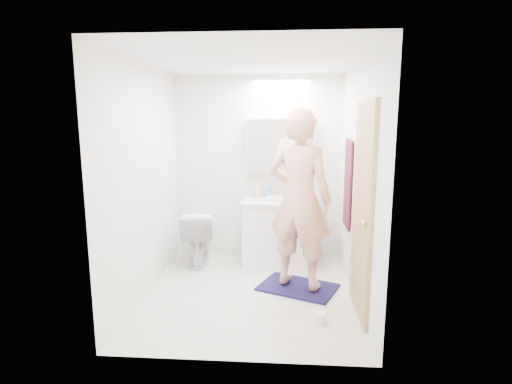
# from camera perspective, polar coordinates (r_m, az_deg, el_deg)

# --- Properties ---
(floor) EXTENTS (2.50, 2.50, 0.00)m
(floor) POSITION_cam_1_polar(r_m,az_deg,el_deg) (4.43, -0.90, -14.07)
(floor) COLOR silver
(floor) RESTS_ON ground
(ceiling) EXTENTS (2.50, 2.50, 0.00)m
(ceiling) POSITION_cam_1_polar(r_m,az_deg,el_deg) (4.08, -1.00, 18.37)
(ceiling) COLOR white
(ceiling) RESTS_ON floor
(wall_back) EXTENTS (2.50, 0.00, 2.50)m
(wall_back) POSITION_cam_1_polar(r_m,az_deg,el_deg) (5.32, 0.22, 3.51)
(wall_back) COLOR white
(wall_back) RESTS_ON floor
(wall_front) EXTENTS (2.50, 0.00, 2.50)m
(wall_front) POSITION_cam_1_polar(r_m,az_deg,el_deg) (2.86, -3.11, -2.37)
(wall_front) COLOR white
(wall_front) RESTS_ON floor
(wall_left) EXTENTS (0.00, 2.50, 2.50)m
(wall_left) POSITION_cam_1_polar(r_m,az_deg,el_deg) (4.32, -15.65, 1.56)
(wall_left) COLOR white
(wall_left) RESTS_ON floor
(wall_right) EXTENTS (0.00, 2.50, 2.50)m
(wall_right) POSITION_cam_1_polar(r_m,az_deg,el_deg) (4.14, 14.42, 1.25)
(wall_right) COLOR white
(wall_right) RESTS_ON floor
(vanity_cabinet) EXTENTS (0.90, 0.55, 0.78)m
(vanity_cabinet) POSITION_cam_1_polar(r_m,az_deg,el_deg) (5.19, 3.29, -5.81)
(vanity_cabinet) COLOR white
(vanity_cabinet) RESTS_ON floor
(countertop) EXTENTS (0.95, 0.58, 0.04)m
(countertop) POSITION_cam_1_polar(r_m,az_deg,el_deg) (5.09, 3.34, -1.37)
(countertop) COLOR silver
(countertop) RESTS_ON vanity_cabinet
(sink_basin) EXTENTS (0.36, 0.36, 0.03)m
(sink_basin) POSITION_cam_1_polar(r_m,az_deg,el_deg) (5.11, 3.34, -0.92)
(sink_basin) COLOR silver
(sink_basin) RESTS_ON countertop
(faucet) EXTENTS (0.02, 0.02, 0.16)m
(faucet) POSITION_cam_1_polar(r_m,az_deg,el_deg) (5.29, 3.38, 0.17)
(faucet) COLOR silver
(faucet) RESTS_ON countertop
(medicine_cabinet) EXTENTS (0.88, 0.14, 0.70)m
(medicine_cabinet) POSITION_cam_1_polar(r_m,az_deg,el_deg) (5.21, 3.49, 6.66)
(medicine_cabinet) COLOR white
(medicine_cabinet) RESTS_ON wall_back
(mirror_panel) EXTENTS (0.84, 0.01, 0.66)m
(mirror_panel) POSITION_cam_1_polar(r_m,az_deg,el_deg) (5.13, 3.48, 6.61)
(mirror_panel) COLOR silver
(mirror_panel) RESTS_ON medicine_cabinet
(toilet) EXTENTS (0.47, 0.73, 0.70)m
(toilet) POSITION_cam_1_polar(r_m,az_deg,el_deg) (5.20, -8.19, -6.32)
(toilet) COLOR white
(toilet) RESTS_ON floor
(bath_rug) EXTENTS (0.95, 0.82, 0.02)m
(bath_rug) POSITION_cam_1_polar(r_m,az_deg,el_deg) (4.54, 5.95, -13.32)
(bath_rug) COLOR #16133B
(bath_rug) RESTS_ON floor
(person) EXTENTS (0.82, 0.69, 1.90)m
(person) POSITION_cam_1_polar(r_m,az_deg,el_deg) (4.25, 6.20, -1.03)
(person) COLOR #E4A088
(person) RESTS_ON bath_rug
(door) EXTENTS (0.04, 0.80, 2.00)m
(door) POSITION_cam_1_polar(r_m,az_deg,el_deg) (3.83, 14.91, -2.52)
(door) COLOR tan
(door) RESTS_ON wall_right
(door_knob) EXTENTS (0.06, 0.06, 0.06)m
(door_knob) POSITION_cam_1_polar(r_m,az_deg,el_deg) (3.55, 15.14, -4.37)
(door_knob) COLOR gold
(door_knob) RESTS_ON door
(towel) EXTENTS (0.02, 0.42, 1.00)m
(towel) POSITION_cam_1_polar(r_m,az_deg,el_deg) (4.68, 12.91, 1.10)
(towel) COLOR #111436
(towel) RESTS_ON wall_right
(towel_hook) EXTENTS (0.07, 0.02, 0.02)m
(towel_hook) POSITION_cam_1_polar(r_m,az_deg,el_deg) (4.63, 13.01, 7.46)
(towel_hook) COLOR silver
(towel_hook) RESTS_ON wall_right
(soap_bottle_a) EXTENTS (0.12, 0.12, 0.23)m
(soap_bottle_a) POSITION_cam_1_polar(r_m,az_deg,el_deg) (5.22, 0.33, 0.43)
(soap_bottle_a) COLOR #D5C38A
(soap_bottle_a) RESTS_ON countertop
(soap_bottle_b) EXTENTS (0.08, 0.08, 0.15)m
(soap_bottle_b) POSITION_cam_1_polar(r_m,az_deg,el_deg) (5.25, 1.88, 0.08)
(soap_bottle_b) COLOR #6290D2
(soap_bottle_b) RESTS_ON countertop
(toothbrush_cup) EXTENTS (0.12, 0.12, 0.09)m
(toothbrush_cup) POSITION_cam_1_polar(r_m,az_deg,el_deg) (5.24, 5.33, -0.36)
(toothbrush_cup) COLOR #4044C1
(toothbrush_cup) RESTS_ON countertop
(toilet_paper_roll) EXTENTS (0.11, 0.11, 0.10)m
(toilet_paper_roll) POSITION_cam_1_polar(r_m,az_deg,el_deg) (3.85, 9.09, -17.31)
(toilet_paper_roll) COLOR white
(toilet_paper_roll) RESTS_ON floor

